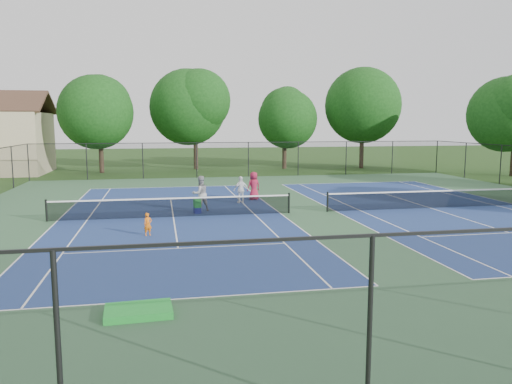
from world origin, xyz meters
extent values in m
plane|color=#234716|center=(0.00, 0.00, 0.00)|extent=(140.00, 140.00, 0.00)
cube|color=#31573A|center=(0.00, 0.00, 0.00)|extent=(36.00, 36.00, 0.01)
cube|color=navy|center=(-7.00, 0.00, 0.01)|extent=(10.97, 23.77, 0.00)
cube|color=white|center=(-7.00, 11.88, 0.01)|extent=(10.97, 0.06, 0.00)
cube|color=white|center=(-7.00, -11.88, 0.01)|extent=(10.97, 0.06, 0.00)
cube|color=white|center=(-12.48, 0.00, 0.01)|extent=(0.06, 23.77, 0.00)
cube|color=white|center=(-1.51, 0.00, 0.01)|extent=(0.06, 23.77, 0.00)
cube|color=white|center=(-11.12, 0.00, 0.01)|extent=(0.06, 23.77, 0.00)
cube|color=white|center=(-2.88, 0.00, 0.01)|extent=(0.06, 23.77, 0.00)
cube|color=white|center=(-7.00, 6.40, 0.01)|extent=(8.23, 0.06, 0.00)
cube|color=white|center=(-7.00, -6.40, 0.01)|extent=(8.23, 0.06, 0.00)
cube|color=white|center=(-7.00, 0.00, 0.01)|extent=(0.06, 12.80, 0.00)
cylinder|color=black|center=(-12.95, 0.00, 0.54)|extent=(0.10, 0.10, 1.07)
cylinder|color=black|center=(-1.05, 0.00, 0.54)|extent=(0.10, 0.10, 1.07)
cube|color=black|center=(-7.00, 0.00, 0.47)|extent=(11.90, 0.01, 0.90)
cube|color=white|center=(-7.00, 0.00, 0.95)|extent=(11.90, 0.04, 0.07)
cube|color=navy|center=(7.00, 0.00, 0.01)|extent=(10.97, 23.77, 0.00)
cube|color=white|center=(7.00, 11.88, 0.01)|extent=(10.97, 0.06, 0.00)
cube|color=white|center=(1.51, 0.00, 0.01)|extent=(0.06, 23.77, 0.00)
cube|color=white|center=(2.88, 0.00, 0.01)|extent=(0.06, 23.77, 0.00)
cube|color=white|center=(11.12, 0.00, 0.01)|extent=(0.06, 23.77, 0.00)
cube|color=white|center=(7.00, 6.40, 0.01)|extent=(8.23, 0.06, 0.00)
cube|color=white|center=(7.00, -6.40, 0.01)|extent=(8.23, 0.06, 0.00)
cube|color=white|center=(7.00, 0.00, 0.01)|extent=(0.06, 12.80, 0.00)
cylinder|color=black|center=(1.05, 0.00, 0.54)|extent=(0.10, 0.10, 1.07)
cube|color=black|center=(7.00, 0.00, 0.47)|extent=(11.90, 0.01, 0.90)
cube|color=white|center=(7.00, 0.00, 0.95)|extent=(11.90, 0.04, 0.07)
cylinder|color=black|center=(-18.00, 18.00, 1.50)|extent=(0.08, 0.08, 3.00)
cylinder|color=black|center=(-13.50, 18.00, 1.50)|extent=(0.08, 0.08, 3.00)
cylinder|color=black|center=(-9.00, 18.00, 1.50)|extent=(0.08, 0.08, 3.00)
cylinder|color=black|center=(-9.00, -18.00, 1.50)|extent=(0.08, 0.08, 3.00)
cylinder|color=black|center=(-4.50, 18.00, 1.50)|extent=(0.08, 0.08, 3.00)
cylinder|color=black|center=(-4.50, -18.00, 1.50)|extent=(0.08, 0.08, 3.00)
cylinder|color=black|center=(0.00, 18.00, 1.50)|extent=(0.08, 0.08, 3.00)
cylinder|color=black|center=(4.50, 18.00, 1.50)|extent=(0.08, 0.08, 3.00)
cylinder|color=black|center=(9.00, 18.00, 1.50)|extent=(0.08, 0.08, 3.00)
cylinder|color=black|center=(13.50, 18.00, 1.50)|extent=(0.08, 0.08, 3.00)
cylinder|color=black|center=(18.00, 18.00, 1.50)|extent=(0.08, 0.08, 3.00)
cylinder|color=black|center=(18.00, 9.00, 1.50)|extent=(0.08, 0.08, 3.00)
cylinder|color=black|center=(18.00, 13.50, 1.50)|extent=(0.08, 0.08, 3.00)
cylinder|color=black|center=(-18.00, 13.50, 1.50)|extent=(0.08, 0.08, 3.00)
cube|color=black|center=(0.00, 18.00, 1.50)|extent=(36.00, 0.01, 3.00)
cube|color=black|center=(0.00, 18.00, 3.00)|extent=(36.00, 0.05, 0.05)
cylinder|color=#2D2116|center=(-13.00, 24.00, 1.89)|extent=(0.44, 0.44, 3.78)
sphere|color=#113A10|center=(-13.00, 24.00, 5.65)|extent=(6.80, 6.80, 6.80)
sphere|color=#113A10|center=(-13.00, 24.00, 6.31)|extent=(5.58, 5.58, 5.58)
sphere|color=#113A10|center=(-13.00, 24.00, 6.98)|extent=(4.35, 4.35, 4.35)
cylinder|color=#2D2116|center=(-4.00, 26.00, 2.07)|extent=(0.44, 0.44, 4.14)
sphere|color=#113A10|center=(-4.00, 26.00, 6.23)|extent=(7.60, 7.60, 7.60)
sphere|color=#113A10|center=(-4.00, 26.00, 6.85)|extent=(6.23, 6.23, 6.23)
sphere|color=#113A10|center=(-4.00, 26.00, 7.48)|extent=(4.86, 4.86, 4.86)
cylinder|color=#2D2116|center=(5.00, 25.00, 1.71)|extent=(0.44, 0.44, 3.42)
sphere|color=#113A10|center=(5.00, 25.00, 5.07)|extent=(6.00, 6.00, 6.00)
sphere|color=#113A10|center=(5.00, 25.00, 5.77)|extent=(4.92, 4.92, 4.92)
sphere|color=#113A10|center=(5.00, 25.00, 6.48)|extent=(3.84, 3.84, 3.84)
cylinder|color=#2D2116|center=(13.00, 24.00, 2.16)|extent=(0.44, 0.44, 4.32)
sphere|color=#113A10|center=(13.00, 24.00, 6.46)|extent=(7.80, 7.80, 7.80)
sphere|color=#113A10|center=(13.00, 24.00, 7.08)|extent=(6.40, 6.40, 6.40)
sphere|color=#113A10|center=(13.00, 24.00, 7.69)|extent=(4.99, 4.99, 4.99)
imported|color=orange|center=(-8.15, -3.97, 0.48)|extent=(0.41, 0.35, 0.96)
imported|color=#9A9A9D|center=(-5.52, 1.43, 0.95)|extent=(1.11, 0.99, 1.89)
imported|color=white|center=(-2.97, 3.76, 0.79)|extent=(0.99, 0.61, 1.58)
imported|color=maroon|center=(-2.01, 4.80, 0.86)|extent=(0.98, 0.81, 1.72)
cube|color=navy|center=(-5.74, 0.84, 0.15)|extent=(0.41, 0.37, 0.31)
cube|color=green|center=(-5.74, 0.84, 0.53)|extent=(0.40, 0.37, 0.44)
cube|color=green|center=(-8.19, -12.80, 0.10)|extent=(1.66, 1.11, 0.19)
camera|label=1|loc=(-7.58, -24.79, 4.66)|focal=35.00mm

